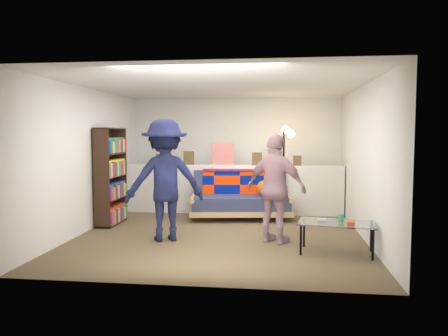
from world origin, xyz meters
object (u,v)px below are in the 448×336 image
object	(u,v)px
bookshelf	(111,179)
coffee_table	(337,224)
person_left	(165,180)
floor_lamp	(284,153)
futon_sofa	(241,198)
person_right	(276,188)

from	to	relation	value
bookshelf	coffee_table	size ratio (longest dim) A/B	1.58
bookshelf	person_left	xyz separation A→B (m)	(1.28, -1.04, 0.12)
floor_lamp	person_left	size ratio (longest dim) A/B	0.96
bookshelf	floor_lamp	size ratio (longest dim) A/B	0.98
futon_sofa	bookshelf	world-z (taller)	bookshelf
bookshelf	person_left	bearing A→B (deg)	-39.14
bookshelf	floor_lamp	bearing A→B (deg)	18.81
floor_lamp	person_right	xyz separation A→B (m)	(-0.15, -2.08, -0.44)
floor_lamp	coffee_table	bearing A→B (deg)	-74.96
coffee_table	person_left	size ratio (longest dim) A/B	0.59
coffee_table	floor_lamp	bearing A→B (deg)	105.04
person_right	coffee_table	bearing A→B (deg)	178.52
floor_lamp	person_left	world-z (taller)	person_left
bookshelf	floor_lamp	xyz separation A→B (m)	(3.12, 1.06, 0.45)
bookshelf	person_left	distance (m)	1.66
person_right	person_left	bearing A→B (deg)	29.81
bookshelf	person_right	xyz separation A→B (m)	(2.97, -1.01, 0.01)
futon_sofa	bookshelf	distance (m)	2.48
futon_sofa	floor_lamp	bearing A→B (deg)	16.42
futon_sofa	person_right	size ratio (longest dim) A/B	1.24
futon_sofa	coffee_table	distance (m)	2.77
futon_sofa	floor_lamp	xyz separation A→B (m)	(0.82, 0.24, 0.88)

